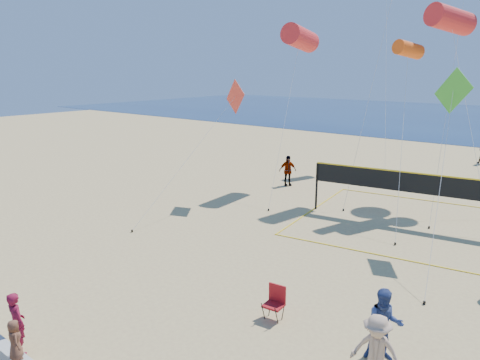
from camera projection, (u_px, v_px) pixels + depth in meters
The scene contains 13 objects.
ground at pixel (174, 348), 11.54m from camera, with size 120.00×120.00×0.00m, color tan.
woman at pixel (17, 323), 11.16m from camera, with size 0.58×0.38×1.58m, color maroon.
toddler at pixel (15, 340), 10.02m from camera, with size 0.44×0.29×0.90m, color brown.
bystander_a at pixel (384, 325), 10.90m from camera, with size 0.86×0.67×1.78m, color #334580.
bystander_b at pixel (376, 352), 9.96m from camera, with size 1.08×0.62×1.68m, color tan.
far_person_0 at pixel (288, 171), 27.20m from camera, with size 1.04×0.43×1.78m, color gray.
camp_chair at pixel (275, 300), 12.78m from camera, with size 0.56×0.68×1.06m.
volleyball_net at pixel (409, 188), 20.38m from camera, with size 9.97×9.84×2.34m.
kite_0 at pixel (300, 38), 25.76m from camera, with size 2.63×6.81×9.07m.
kite_2 at pixel (408, 50), 21.29m from camera, with size 2.49×5.80×7.98m.
kite_3 at pixel (231, 102), 23.14m from camera, with size 1.68×6.99×6.19m.
kite_4 at pixel (452, 99), 16.92m from camera, with size 2.09×5.79×6.75m.
kite_10 at pixel (450, 19), 21.85m from camera, with size 4.60×5.51×9.64m.
Camera 1 is at (7.75, -6.90, 6.73)m, focal length 35.00 mm.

